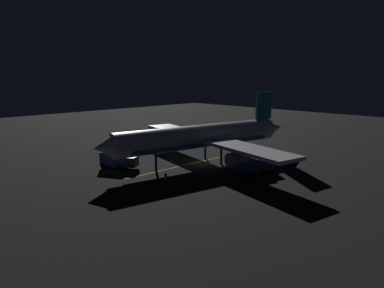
% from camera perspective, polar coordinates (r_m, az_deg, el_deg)
% --- Properties ---
extents(ground_plane, '(180.00, 180.00, 0.20)m').
position_cam_1_polar(ground_plane, '(54.54, 1.49, -3.41)').
color(ground_plane, black).
extents(apron_guide_stripe, '(1.21, 19.20, 0.01)m').
position_cam_1_polar(apron_guide_stripe, '(52.53, -2.35, -3.89)').
color(apron_guide_stripe, gold).
rests_on(apron_guide_stripe, ground_plane).
extents(airliner, '(35.20, 35.89, 11.22)m').
position_cam_1_polar(airliner, '(53.92, 2.04, 1.19)').
color(airliner, silver).
rests_on(airliner, ground_plane).
extents(baggage_truck, '(5.97, 4.58, 2.55)m').
position_cam_1_polar(baggage_truck, '(52.69, -12.61, -2.67)').
color(baggage_truck, navy).
rests_on(baggage_truck, ground_plane).
extents(catering_truck, '(3.82, 6.56, 2.31)m').
position_cam_1_polar(catering_truck, '(49.26, 10.46, -3.66)').
color(catering_truck, navy).
rests_on(catering_truck, ground_plane).
extents(ground_crew_worker, '(0.40, 0.40, 1.74)m').
position_cam_1_polar(ground_crew_worker, '(43.46, -4.52, -6.00)').
color(ground_crew_worker, black).
rests_on(ground_crew_worker, ground_plane).
extents(traffic_cone_near_left, '(0.50, 0.50, 0.55)m').
position_cam_1_polar(traffic_cone_near_left, '(55.16, -3.51, -2.89)').
color(traffic_cone_near_left, '#EA590F').
rests_on(traffic_cone_near_left, ground_plane).
extents(traffic_cone_near_right, '(0.50, 0.50, 0.55)m').
position_cam_1_polar(traffic_cone_near_right, '(47.04, -4.52, -5.44)').
color(traffic_cone_near_right, '#EA590F').
rests_on(traffic_cone_near_right, ground_plane).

